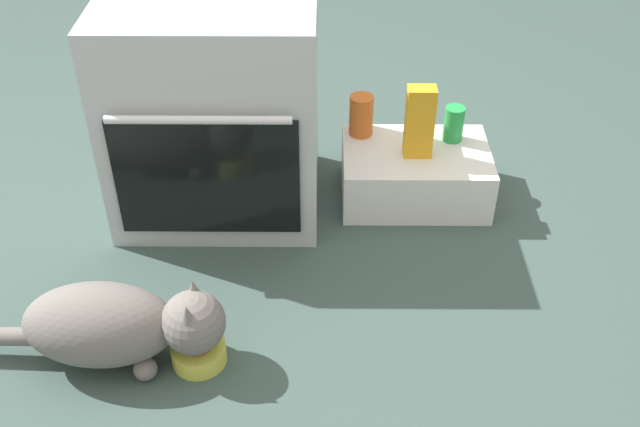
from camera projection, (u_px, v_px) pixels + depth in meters
The scene contains 8 objects.
ground at pixel (197, 276), 2.23m from camera, with size 8.00×8.00×0.00m, color #384C47.
oven at pixel (215, 107), 2.33m from camera, with size 0.64×0.57×0.70m.
pantry_cabinet at pixel (415, 173), 2.50m from camera, with size 0.48×0.34×0.18m, color white.
food_bowl at pixel (199, 352), 1.95m from camera, with size 0.14×0.14×0.09m.
cat at pixel (115, 325), 1.90m from camera, with size 0.82×0.23×0.24m.
juice_carton at pixel (420, 122), 2.36m from camera, with size 0.09×0.06×0.24m, color orange.
soda_can at pixel (454, 124), 2.47m from camera, with size 0.07×0.07×0.12m, color green.
sauce_jar at pixel (361, 115), 2.49m from camera, with size 0.08×0.08×0.14m, color #D16023.
Camera 1 is at (0.38, -1.65, 1.51)m, focal length 41.94 mm.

